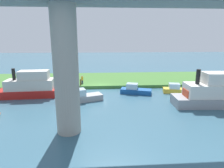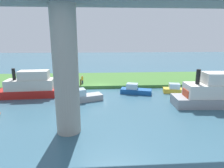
{
  "view_description": "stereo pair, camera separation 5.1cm",
  "coord_description": "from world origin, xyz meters",
  "px_view_note": "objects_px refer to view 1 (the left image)",
  "views": [
    {
      "loc": [
        -0.15,
        29.94,
        8.04
      ],
      "look_at": [
        -1.83,
        5.0,
        2.0
      ],
      "focal_mm": 30.69,
      "sensor_mm": 36.0,
      "label": 1
    },
    {
      "loc": [
        -0.2,
        29.95,
        8.04
      ],
      "look_at": [
        -1.83,
        5.0,
        2.0
      ],
      "focal_mm": 30.69,
      "sensor_mm": 36.0,
      "label": 2
    }
  ],
  "objects_px": {
    "person_on_bank": "(82,79)",
    "riverboat_paddlewheel": "(177,90)",
    "motorboat_white": "(213,93)",
    "mooring_post": "(81,82)",
    "bridge_pylon": "(66,72)",
    "motorboat_red": "(29,86)",
    "pontoon_yellow": "(82,97)",
    "houseboat_blue": "(135,90)"
  },
  "relations": [
    {
      "from": "bridge_pylon",
      "to": "motorboat_white",
      "type": "bearing_deg",
      "value": -161.43
    },
    {
      "from": "motorboat_red",
      "to": "bridge_pylon",
      "type": "bearing_deg",
      "value": 123.17
    },
    {
      "from": "bridge_pylon",
      "to": "pontoon_yellow",
      "type": "relative_size",
      "value": 2.02
    },
    {
      "from": "motorboat_red",
      "to": "riverboat_paddlewheel",
      "type": "height_order",
      "value": "motorboat_red"
    },
    {
      "from": "bridge_pylon",
      "to": "houseboat_blue",
      "type": "distance_m",
      "value": 14.63
    },
    {
      "from": "bridge_pylon",
      "to": "motorboat_white",
      "type": "xyz_separation_m",
      "value": [
        -16.35,
        -5.49,
        -3.64
      ]
    },
    {
      "from": "houseboat_blue",
      "to": "motorboat_red",
      "type": "bearing_deg",
      "value": 1.92
    },
    {
      "from": "riverboat_paddlewheel",
      "to": "pontoon_yellow",
      "type": "relative_size",
      "value": 0.86
    },
    {
      "from": "mooring_post",
      "to": "riverboat_paddlewheel",
      "type": "relative_size",
      "value": 0.22
    },
    {
      "from": "person_on_bank",
      "to": "pontoon_yellow",
      "type": "relative_size",
      "value": 0.27
    },
    {
      "from": "person_on_bank",
      "to": "riverboat_paddlewheel",
      "type": "relative_size",
      "value": 0.31
    },
    {
      "from": "mooring_post",
      "to": "motorboat_red",
      "type": "distance_m",
      "value": 7.9
    },
    {
      "from": "motorboat_white",
      "to": "houseboat_blue",
      "type": "xyz_separation_m",
      "value": [
        8.39,
        -5.82,
        -1.13
      ]
    },
    {
      "from": "riverboat_paddlewheel",
      "to": "pontoon_yellow",
      "type": "distance_m",
      "value": 14.16
    },
    {
      "from": "mooring_post",
      "to": "motorboat_red",
      "type": "relative_size",
      "value": 0.12
    },
    {
      "from": "bridge_pylon",
      "to": "mooring_post",
      "type": "distance_m",
      "value": 15.56
    },
    {
      "from": "motorboat_white",
      "to": "pontoon_yellow",
      "type": "relative_size",
      "value": 1.7
    },
    {
      "from": "riverboat_paddlewheel",
      "to": "pontoon_yellow",
      "type": "height_order",
      "value": "pontoon_yellow"
    },
    {
      "from": "riverboat_paddlewheel",
      "to": "bridge_pylon",
      "type": "bearing_deg",
      "value": 38.22
    },
    {
      "from": "bridge_pylon",
      "to": "riverboat_paddlewheel",
      "type": "bearing_deg",
      "value": -141.78
    },
    {
      "from": "motorboat_white",
      "to": "mooring_post",
      "type": "bearing_deg",
      "value": -29.5
    },
    {
      "from": "pontoon_yellow",
      "to": "person_on_bank",
      "type": "bearing_deg",
      "value": -85.48
    },
    {
      "from": "bridge_pylon",
      "to": "person_on_bank",
      "type": "bearing_deg",
      "value": -89.31
    },
    {
      "from": "bridge_pylon",
      "to": "mooring_post",
      "type": "relative_size",
      "value": 10.66
    },
    {
      "from": "houseboat_blue",
      "to": "motorboat_white",
      "type": "bearing_deg",
      "value": 145.24
    },
    {
      "from": "motorboat_white",
      "to": "houseboat_blue",
      "type": "distance_m",
      "value": 10.28
    },
    {
      "from": "person_on_bank",
      "to": "mooring_post",
      "type": "relative_size",
      "value": 1.4
    },
    {
      "from": "motorboat_red",
      "to": "pontoon_yellow",
      "type": "distance_m",
      "value": 7.96
    },
    {
      "from": "motorboat_red",
      "to": "riverboat_paddlewheel",
      "type": "distance_m",
      "value": 21.38
    },
    {
      "from": "mooring_post",
      "to": "riverboat_paddlewheel",
      "type": "xyz_separation_m",
      "value": [
        -14.65,
        3.7,
        -0.49
      ]
    },
    {
      "from": "riverboat_paddlewheel",
      "to": "motorboat_white",
      "type": "bearing_deg",
      "value": 109.75
    },
    {
      "from": "pontoon_yellow",
      "to": "houseboat_blue",
      "type": "bearing_deg",
      "value": -158.17
    },
    {
      "from": "motorboat_white",
      "to": "pontoon_yellow",
      "type": "bearing_deg",
      "value": -10.0
    },
    {
      "from": "motorboat_white",
      "to": "houseboat_blue",
      "type": "height_order",
      "value": "motorboat_white"
    },
    {
      "from": "riverboat_paddlewheel",
      "to": "person_on_bank",
      "type": "bearing_deg",
      "value": -18.97
    },
    {
      "from": "person_on_bank",
      "to": "pontoon_yellow",
      "type": "bearing_deg",
      "value": 94.52
    },
    {
      "from": "person_on_bank",
      "to": "riverboat_paddlewheel",
      "type": "distance_m",
      "value": 15.33
    },
    {
      "from": "motorboat_red",
      "to": "houseboat_blue",
      "type": "height_order",
      "value": "motorboat_red"
    },
    {
      "from": "motorboat_white",
      "to": "pontoon_yellow",
      "type": "distance_m",
      "value": 16.2
    },
    {
      "from": "mooring_post",
      "to": "riverboat_paddlewheel",
      "type": "bearing_deg",
      "value": 165.82
    },
    {
      "from": "person_on_bank",
      "to": "pontoon_yellow",
      "type": "distance_m",
      "value": 7.97
    },
    {
      "from": "mooring_post",
      "to": "houseboat_blue",
      "type": "xyz_separation_m",
      "value": [
        -8.32,
        3.63,
        -0.46
      ]
    }
  ]
}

